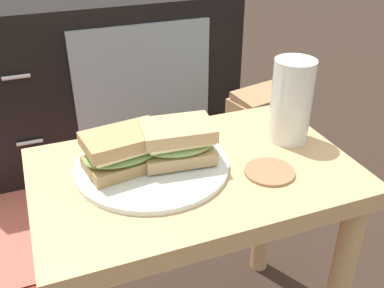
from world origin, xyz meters
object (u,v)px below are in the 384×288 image
object	(u,v)px
sandwich_front	(124,151)
tv_cabinet	(96,76)
beer_glass	(291,102)
sandwich_back	(178,142)
paper_bag	(263,144)
coaster	(270,172)
plate	(152,165)

from	to	relation	value
sandwich_front	tv_cabinet	bearing A→B (deg)	83.53
beer_glass	tv_cabinet	bearing A→B (deg)	103.56
sandwich_back	paper_bag	distance (m)	0.70
sandwich_front	coaster	distance (m)	0.25
plate	coaster	distance (m)	0.20
plate	sandwich_back	distance (m)	0.06
paper_bag	sandwich_front	bearing A→B (deg)	-141.42
plate	sandwich_front	xyz separation A→B (m)	(-0.05, 0.00, 0.04)
plate	coaster	world-z (taller)	plate
sandwich_back	paper_bag	xyz separation A→B (m)	(0.44, 0.43, -0.33)
beer_glass	paper_bag	xyz separation A→B (m)	(0.21, 0.42, -0.36)
beer_glass	sandwich_front	bearing A→B (deg)	-179.73
beer_glass	paper_bag	size ratio (longest dim) A/B	0.44
beer_glass	paper_bag	distance (m)	0.59
sandwich_back	paper_bag	size ratio (longest dim) A/B	0.39
tv_cabinet	plate	xyz separation A→B (m)	(-0.06, -0.92, 0.17)
sandwich_back	beer_glass	world-z (taller)	beer_glass
plate	coaster	xyz separation A→B (m)	(0.18, -0.09, -0.00)
plate	beer_glass	distance (m)	0.29
sandwich_back	paper_bag	bearing A→B (deg)	44.67
tv_cabinet	sandwich_front	bearing A→B (deg)	-96.47
sandwich_back	sandwich_front	bearing A→B (deg)	173.97
paper_bag	beer_glass	bearing A→B (deg)	-116.15
plate	sandwich_front	size ratio (longest dim) A/B	1.75
sandwich_front	paper_bag	distance (m)	0.75
coaster	sandwich_back	bearing A→B (deg)	148.60
tv_cabinet	sandwich_front	xyz separation A→B (m)	(-0.10, -0.91, 0.21)
sandwich_front	beer_glass	size ratio (longest dim) A/B	0.96
plate	sandwich_back	world-z (taller)	sandwich_back
tv_cabinet	beer_glass	world-z (taller)	beer_glass
plate	sandwich_front	distance (m)	0.06
plate	paper_bag	xyz separation A→B (m)	(0.49, 0.43, -0.29)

